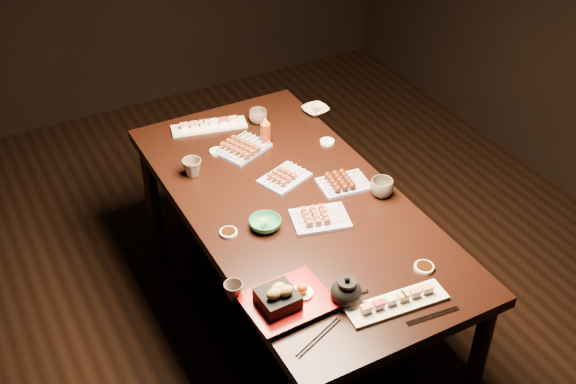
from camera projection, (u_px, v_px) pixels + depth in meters
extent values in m
plane|color=black|center=(300.00, 330.00, 3.53)|extent=(5.00, 5.00, 0.00)
cube|color=black|center=(293.00, 266.00, 3.35)|extent=(1.29, 1.96, 0.75)
imported|color=#287A52|center=(265.00, 224.00, 2.97)|extent=(0.18, 0.18, 0.04)
imported|color=beige|center=(315.00, 110.00, 3.72)|extent=(0.14, 0.14, 0.03)
imported|color=#52493F|center=(234.00, 291.00, 2.64)|extent=(0.10, 0.10, 0.07)
imported|color=#52493F|center=(382.00, 188.00, 3.14)|extent=(0.14, 0.14, 0.08)
imported|color=#52493F|center=(192.00, 168.00, 3.26)|extent=(0.12, 0.12, 0.08)
imported|color=#52493F|center=(258.00, 117.00, 3.63)|extent=(0.12, 0.12, 0.07)
cylinder|color=maroon|center=(266.00, 131.00, 3.45)|extent=(0.05, 0.05, 0.15)
cylinder|color=white|center=(229.00, 233.00, 2.95)|extent=(0.10, 0.10, 0.01)
cylinder|color=white|center=(327.00, 142.00, 3.50)|extent=(0.08, 0.08, 0.01)
cylinder|color=white|center=(424.00, 267.00, 2.78)|extent=(0.11, 0.11, 0.01)
cylinder|color=white|center=(217.00, 152.00, 3.43)|extent=(0.10, 0.10, 0.01)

